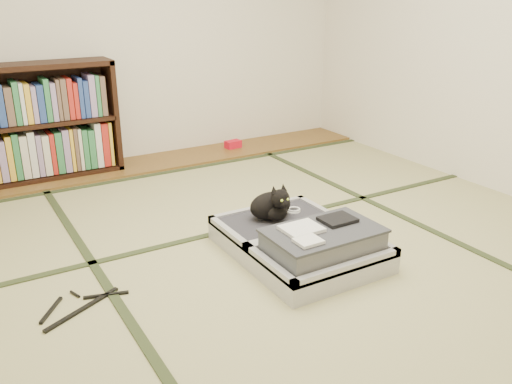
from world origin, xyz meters
TOP-DOWN VIEW (x-y plane):
  - floor at (0.00, 0.00)m, footprint 4.50×4.50m
  - wood_strip at (0.00, 2.00)m, footprint 4.00×0.50m
  - red_item at (0.78, 2.03)m, footprint 0.16×0.11m
  - tatami_borders at (0.00, 0.49)m, footprint 4.00×4.50m
  - bookcase at (-1.04, 2.07)m, footprint 1.42×0.32m
  - suitcase at (0.07, -0.14)m, footprint 0.70×0.94m
  - cat at (0.05, 0.15)m, footprint 0.31×0.31m
  - cable_coil at (0.23, 0.19)m, footprint 0.10×0.10m
  - hanger at (-1.17, -0.02)m, footprint 0.45×0.31m

SIDE VIEW (x-z plane):
  - floor at x=0.00m, z-range 0.00..0.00m
  - tatami_borders at x=0.00m, z-range 0.00..0.01m
  - hanger at x=-1.17m, z-range 0.00..0.01m
  - wood_strip at x=0.00m, z-range 0.00..0.02m
  - red_item at x=0.78m, z-range 0.02..0.09m
  - suitcase at x=0.07m, z-range -0.04..0.24m
  - cable_coil at x=0.23m, z-range 0.13..0.16m
  - cat at x=0.05m, z-range 0.10..0.35m
  - bookcase at x=-1.04m, z-range -0.01..0.91m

